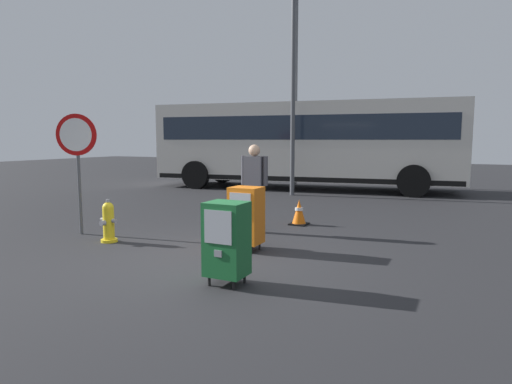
{
  "coord_description": "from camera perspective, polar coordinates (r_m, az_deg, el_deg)",
  "views": [
    {
      "loc": [
        3.48,
        -5.36,
        1.77
      ],
      "look_at": [
        0.3,
        1.2,
        0.9
      ],
      "focal_mm": 31.18,
      "sensor_mm": 36.0,
      "label": 1
    }
  ],
  "objects": [
    {
      "name": "pedestrian",
      "position": [
        8.39,
        -0.21,
        1.17
      ],
      "size": [
        0.55,
        0.22,
        1.67
      ],
      "color": "black",
      "rests_on": "ground_plane"
    },
    {
      "name": "fire_hydrant",
      "position": [
        8.08,
        -18.4,
        -3.67
      ],
      "size": [
        0.33,
        0.32,
        0.75
      ],
      "color": "yellow",
      "rests_on": "ground_plane"
    },
    {
      "name": "newspaper_box_primary",
      "position": [
        5.42,
        -3.79,
        -6.02
      ],
      "size": [
        0.48,
        0.42,
        1.02
      ],
      "color": "black",
      "rests_on": "ground_plane"
    },
    {
      "name": "traffic_cone",
      "position": [
        9.27,
        5.54,
        -2.61
      ],
      "size": [
        0.36,
        0.36,
        0.53
      ],
      "color": "black",
      "rests_on": "ground_plane"
    },
    {
      "name": "bus_near",
      "position": [
        15.95,
        6.25,
        6.54
      ],
      "size": [
        10.73,
        3.83,
        3.0
      ],
      "rotation": [
        0.0,
        0.0,
        0.13
      ],
      "color": "beige",
      "rests_on": "ground_plane"
    },
    {
      "name": "street_light_near_right",
      "position": [
        14.25,
        4.8,
        15.87
      ],
      "size": [
        0.32,
        0.32,
        6.93
      ],
      "color": "#4C4F54",
      "rests_on": "ground_plane"
    },
    {
      "name": "street_light_near_left",
      "position": [
        17.85,
        5.14,
        16.09
      ],
      "size": [
        0.32,
        0.32,
        8.16
      ],
      "color": "#4C4F54",
      "rests_on": "ground_plane"
    },
    {
      "name": "stop_sign",
      "position": [
        8.8,
        -21.97,
        5.21
      ],
      "size": [
        0.71,
        0.31,
        2.23
      ],
      "color": "#4C4F54",
      "rests_on": "ground_plane"
    },
    {
      "name": "ground_plane",
      "position": [
        6.64,
        -6.95,
        -8.72
      ],
      "size": [
        60.0,
        60.0,
        0.0
      ],
      "primitive_type": "plane",
      "color": "#262628"
    },
    {
      "name": "newspaper_box_secondary",
      "position": [
        7.05,
        -1.27,
        -3.0
      ],
      "size": [
        0.48,
        0.42,
        1.02
      ],
      "color": "black",
      "rests_on": "ground_plane"
    }
  ]
}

